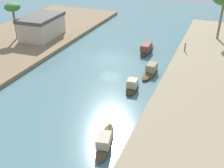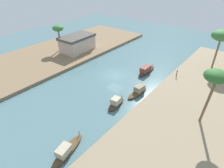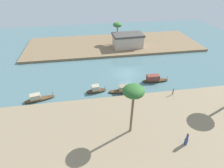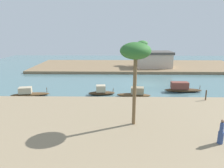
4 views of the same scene
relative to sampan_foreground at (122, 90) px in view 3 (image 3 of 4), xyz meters
name	(u,v)px [view 3 (image 3 of 4)]	position (x,y,z in m)	size (l,w,h in m)	color
river_water	(127,74)	(2.24, 5.94, -0.44)	(74.06, 74.06, 0.00)	slate
riverbank_left	(156,132)	(2.24, -9.32, -0.19)	(43.54, 15.44, 0.50)	#937F60
riverbank_right	(113,44)	(2.24, 21.20, -0.19)	(43.54, 15.44, 0.50)	#846B4C
sampan_foreground	(122,90)	(0.00, 0.00, 0.00)	(4.18, 1.50, 1.21)	brown
sampan_with_tall_canopy	(96,90)	(-4.17, 0.82, -0.01)	(3.41, 1.43, 1.21)	#47331E
sampan_midstream	(38,98)	(-13.09, 0.02, -0.04)	(4.69, 2.05, 1.15)	brown
sampan_open_hull	(154,79)	(6.30, 2.29, 0.08)	(4.90, 1.22, 1.32)	#47331E
person_by_mooring	(187,140)	(4.70, -11.80, 0.79)	(0.51, 0.51, 1.73)	#33477A
mooring_post	(173,92)	(7.44, -2.61, 0.63)	(0.14, 0.14, 1.13)	#4C3823
palm_tree_left_near	(133,93)	(-0.89, -8.95, 5.81)	(2.33, 2.33, 6.57)	brown
palm_tree_right_tall	(117,25)	(3.30, 21.52, 4.51)	(2.26, 2.26, 5.24)	#7F6647
riverside_building	(128,40)	(5.28, 18.30, 1.69)	(7.42, 4.80, 3.21)	#C6B29E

